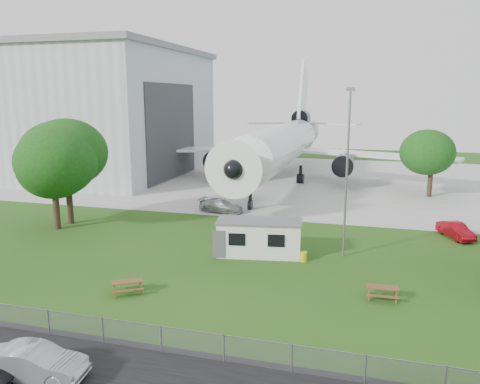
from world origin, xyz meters
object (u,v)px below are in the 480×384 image
(airliner, at_px, (282,143))
(picnic_east, at_px, (382,299))
(picnic_west, at_px, (128,293))
(site_cabin, at_px, (259,237))
(car_centre_sedan, at_px, (34,363))
(hangar, at_px, (55,110))

(airliner, height_order, picnic_east, airliner)
(picnic_west, xyz_separation_m, picnic_east, (14.56, 3.23, 0.00))
(site_cabin, relative_size, car_centre_sedan, 1.60)
(picnic_west, relative_size, car_centre_sedan, 0.42)
(picnic_east, xyz_separation_m, car_centre_sedan, (-13.96, -12.03, 0.71))
(picnic_west, bearing_deg, hangar, 98.72)
(site_cabin, distance_m, picnic_east, 10.43)
(hangar, xyz_separation_m, site_cabin, (40.14, -31.09, -8.09))
(airliner, distance_m, site_cabin, 31.48)
(picnic_west, distance_m, car_centre_sedan, 8.85)
(airliner, bearing_deg, picnic_west, -92.50)
(picnic_west, height_order, picnic_east, same)
(airliner, relative_size, picnic_east, 26.52)
(hangar, relative_size, picnic_west, 23.89)
(hangar, distance_m, site_cabin, 51.42)
(hangar, bearing_deg, picnic_west, -49.45)
(hangar, xyz_separation_m, picnic_east, (48.79, -36.77, -9.41))
(airliner, bearing_deg, picnic_east, -70.71)
(site_cabin, xyz_separation_m, car_centre_sedan, (-5.32, -17.72, -0.60))
(picnic_west, distance_m, picnic_east, 14.92)
(hangar, height_order, site_cabin, hangar)
(picnic_east, bearing_deg, site_cabin, 145.19)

